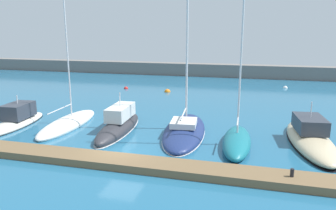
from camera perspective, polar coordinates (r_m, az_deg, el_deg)
name	(u,v)px	position (r m, az deg, el deg)	size (l,w,h in m)	color
ground_plane	(120,155)	(21.76, -8.32, -8.72)	(120.00, 120.00, 0.00)	#236084
dock_pier	(111,161)	(20.39, -10.02, -9.61)	(28.74, 1.86, 0.46)	brown
breakwater_seawall	(206,70)	(57.92, 6.70, 6.12)	(108.00, 2.49, 2.16)	slate
motorboat_ivory_nearest	(17,120)	(30.91, -24.95, -2.34)	(2.83, 7.67, 2.80)	silver
sailboat_white_second	(68,123)	(29.12, -17.04, -3.03)	(2.75, 8.98, 16.14)	white
motorboat_charcoal_third	(119,125)	(26.68, -8.58, -3.49)	(2.45, 8.54, 3.50)	#2D2D33
sailboat_navy_fourth	(184,130)	(25.74, 2.88, -4.43)	(4.16, 10.14, 16.44)	navy
sailboat_teal_fifth	(237,140)	(23.50, 11.95, -6.09)	(2.09, 6.95, 15.16)	#19707F
motorboat_sand_sixth	(310,138)	(25.48, 23.63, -5.36)	(3.70, 9.71, 3.34)	beige
mooring_buoy_white	(285,88)	(48.53, 19.84, 2.79)	(0.63, 0.63, 0.63)	white
mooring_buoy_red	(126,89)	(45.59, -7.36, 2.85)	(0.59, 0.59, 0.59)	red
mooring_buoy_orange	(167,92)	(42.84, -0.11, 2.30)	(0.80, 0.80, 0.80)	orange
dock_bollard	(292,173)	(18.66, 20.89, -11.01)	(0.20, 0.20, 0.44)	black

